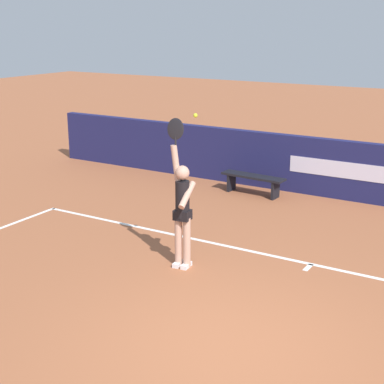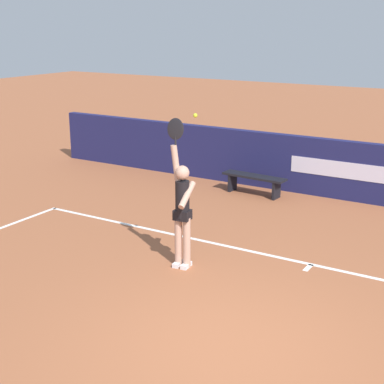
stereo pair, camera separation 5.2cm
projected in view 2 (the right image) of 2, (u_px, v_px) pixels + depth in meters
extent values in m
plane|color=#9F5937|center=(228.00, 347.00, 7.05)|extent=(60.00, 60.00, 0.00)
cube|color=white|center=(311.00, 264.00, 9.44)|extent=(11.43, 0.09, 0.00)
cube|color=white|center=(308.00, 268.00, 9.31)|extent=(0.09, 0.30, 0.00)
cube|color=#1C1E50|center=(376.00, 174.00, 12.43)|extent=(17.35, 0.21, 1.32)
cube|color=silver|center=(374.00, 174.00, 12.33)|extent=(3.77, 0.01, 0.37)
cylinder|color=tan|center=(187.00, 243.00, 9.23)|extent=(0.12, 0.12, 0.84)
cylinder|color=tan|center=(178.00, 241.00, 9.29)|extent=(0.12, 0.12, 0.84)
cube|color=white|center=(186.00, 265.00, 9.32)|extent=(0.12, 0.25, 0.07)
cube|color=white|center=(178.00, 264.00, 9.38)|extent=(0.12, 0.25, 0.07)
cylinder|color=black|center=(182.00, 199.00, 9.06)|extent=(0.22, 0.22, 0.59)
cube|color=black|center=(182.00, 215.00, 9.13)|extent=(0.27, 0.23, 0.16)
sphere|color=tan|center=(182.00, 173.00, 8.94)|extent=(0.22, 0.22, 0.22)
cylinder|color=tan|center=(176.00, 163.00, 8.94)|extent=(0.18, 0.11, 0.57)
cylinder|color=tan|center=(187.00, 195.00, 8.93)|extent=(0.14, 0.48, 0.36)
ellipsoid|color=black|center=(175.00, 129.00, 8.79)|extent=(0.34, 0.06, 0.39)
cylinder|color=black|center=(176.00, 141.00, 8.85)|extent=(0.03, 0.03, 0.18)
sphere|color=#D1E62B|center=(195.00, 115.00, 8.51)|extent=(0.06, 0.06, 0.06)
cube|color=black|center=(254.00, 176.00, 13.14)|extent=(1.53, 0.46, 0.05)
cube|color=black|center=(232.00, 182.00, 13.52)|extent=(0.08, 0.32, 0.43)
cube|color=black|center=(276.00, 190.00, 12.89)|extent=(0.08, 0.32, 0.43)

